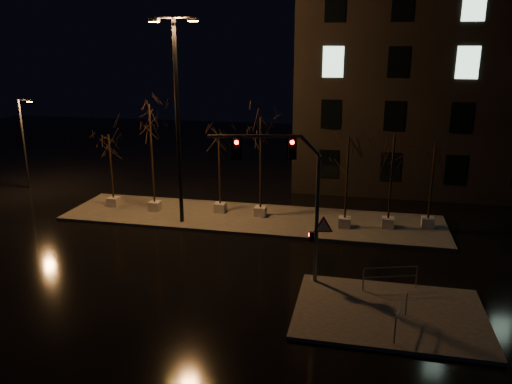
# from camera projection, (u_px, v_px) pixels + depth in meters

# --- Properties ---
(ground) EXTENTS (90.00, 90.00, 0.00)m
(ground) POSITION_uv_depth(u_px,v_px,m) (222.00, 260.00, 23.48)
(ground) COLOR black
(ground) RESTS_ON ground
(median) EXTENTS (22.00, 5.00, 0.15)m
(median) POSITION_uv_depth(u_px,v_px,m) (251.00, 218.00, 29.09)
(median) COLOR #403D39
(median) RESTS_ON ground
(sidewalk_corner) EXTENTS (7.00, 5.00, 0.15)m
(sidewalk_corner) POSITION_uv_depth(u_px,v_px,m) (389.00, 313.00, 18.63)
(sidewalk_corner) COLOR #403D39
(sidewalk_corner) RESTS_ON ground
(building) EXTENTS (25.00, 12.00, 15.00)m
(building) POSITION_uv_depth(u_px,v_px,m) (480.00, 79.00, 35.43)
(building) COLOR black
(building) RESTS_ON ground
(tree_0) EXTENTS (1.80, 1.80, 4.62)m
(tree_0) POSITION_uv_depth(u_px,v_px,m) (110.00, 151.00, 30.19)
(tree_0) COLOR #ACA9A0
(tree_0) RESTS_ON median
(tree_1) EXTENTS (1.80, 1.80, 6.57)m
(tree_1) POSITION_uv_depth(u_px,v_px,m) (150.00, 129.00, 28.94)
(tree_1) COLOR #ACA9A0
(tree_1) RESTS_ON median
(tree_2) EXTENTS (1.80, 1.80, 4.67)m
(tree_2) POSITION_uv_depth(u_px,v_px,m) (219.00, 154.00, 29.02)
(tree_2) COLOR #ACA9A0
(tree_2) RESTS_ON median
(tree_3) EXTENTS (1.80, 1.80, 5.94)m
(tree_3) POSITION_uv_depth(u_px,v_px,m) (261.00, 140.00, 28.05)
(tree_3) COLOR #ACA9A0
(tree_3) RESTS_ON median
(tree_4) EXTENTS (1.80, 1.80, 5.12)m
(tree_4) POSITION_uv_depth(u_px,v_px,m) (348.00, 158.00, 26.40)
(tree_4) COLOR #ACA9A0
(tree_4) RESTS_ON median
(tree_5) EXTENTS (1.80, 1.80, 5.28)m
(tree_5) POSITION_uv_depth(u_px,v_px,m) (393.00, 156.00, 26.29)
(tree_5) COLOR #ACA9A0
(tree_5) RESTS_ON median
(tree_6) EXTENTS (1.80, 1.80, 4.86)m
(tree_6) POSITION_uv_depth(u_px,v_px,m) (434.00, 162.00, 26.38)
(tree_6) COLOR #ACA9A0
(tree_6) RESTS_ON median
(traffic_signal_mast) EXTENTS (5.00, 1.19, 6.24)m
(traffic_signal_mast) POSITION_uv_depth(u_px,v_px,m) (293.00, 187.00, 19.96)
(traffic_signal_mast) COLOR slate
(traffic_signal_mast) RESTS_ON sidewalk_corner
(streetlight_main) EXTENTS (2.76, 0.55, 11.04)m
(streetlight_main) POSITION_uv_depth(u_px,v_px,m) (177.00, 109.00, 26.59)
(streetlight_main) COLOR black
(streetlight_main) RESTS_ON median
(streetlight_far) EXTENTS (1.24, 0.32, 6.32)m
(streetlight_far) POSITION_uv_depth(u_px,v_px,m) (24.00, 140.00, 34.85)
(streetlight_far) COLOR black
(streetlight_far) RESTS_ON ground
(guard_rail_a) EXTENTS (2.17, 0.74, 0.98)m
(guard_rail_a) POSITION_uv_depth(u_px,v_px,m) (390.00, 275.00, 20.17)
(guard_rail_a) COLOR slate
(guard_rail_a) RESTS_ON sidewalk_corner
(guard_rail_b) EXTENTS (0.55, 2.03, 0.99)m
(guard_rail_b) POSITION_uv_depth(u_px,v_px,m) (401.00, 312.00, 17.32)
(guard_rail_b) COLOR slate
(guard_rail_b) RESTS_ON sidewalk_corner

